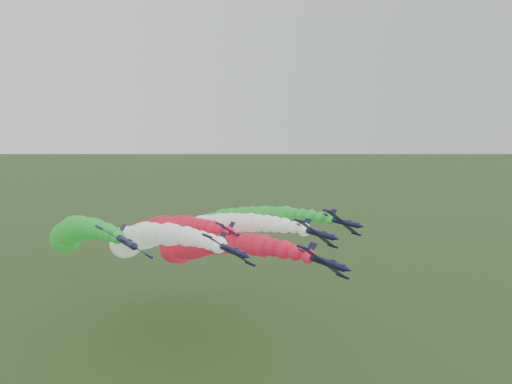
{
  "coord_description": "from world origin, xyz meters",
  "views": [
    {
      "loc": [
        -55.39,
        -66.91,
        56.34
      ],
      "look_at": [
        -7.99,
        6.09,
        44.74
      ],
      "focal_mm": 35.0,
      "sensor_mm": 36.0,
      "label": 1
    }
  ],
  "objects_px": {
    "jet_inner_left": "(138,239)",
    "jet_inner_right": "(206,229)",
    "jet_outer_left": "(71,234)",
    "jet_outer_right": "(229,222)",
    "jet_trail": "(156,231)",
    "jet_lead": "(195,246)"
  },
  "relations": [
    {
      "from": "jet_trail",
      "to": "jet_inner_left",
      "type": "bearing_deg",
      "value": -127.37
    },
    {
      "from": "jet_outer_left",
      "to": "jet_outer_right",
      "type": "xyz_separation_m",
      "value": [
        45.09,
        -2.13,
        -1.3
      ]
    },
    {
      "from": "jet_inner_right",
      "to": "jet_outer_right",
      "type": "distance_m",
      "value": 13.75
    },
    {
      "from": "jet_lead",
      "to": "jet_inner_right",
      "type": "relative_size",
      "value": 1.0
    },
    {
      "from": "jet_inner_left",
      "to": "jet_inner_right",
      "type": "height_order",
      "value": "jet_inner_right"
    },
    {
      "from": "jet_inner_left",
      "to": "jet_outer_left",
      "type": "distance_m",
      "value": 16.8
    },
    {
      "from": "jet_lead",
      "to": "jet_inner_left",
      "type": "bearing_deg",
      "value": 125.92
    },
    {
      "from": "jet_outer_left",
      "to": "jet_trail",
      "type": "bearing_deg",
      "value": 10.76
    },
    {
      "from": "jet_lead",
      "to": "jet_outer_left",
      "type": "relative_size",
      "value": 0.99
    },
    {
      "from": "jet_trail",
      "to": "jet_inner_right",
      "type": "bearing_deg",
      "value": -57.4
    },
    {
      "from": "jet_inner_right",
      "to": "jet_trail",
      "type": "relative_size",
      "value": 0.99
    },
    {
      "from": "jet_outer_left",
      "to": "jet_trail",
      "type": "relative_size",
      "value": 1.0
    },
    {
      "from": "jet_inner_left",
      "to": "jet_inner_right",
      "type": "xyz_separation_m",
      "value": [
        19.02,
        -0.86,
        0.75
      ]
    },
    {
      "from": "jet_inner_left",
      "to": "jet_outer_left",
      "type": "xyz_separation_m",
      "value": [
        -14.39,
        8.52,
        1.59
      ]
    },
    {
      "from": "jet_inner_right",
      "to": "jet_outer_right",
      "type": "height_order",
      "value": "jet_inner_right"
    },
    {
      "from": "jet_inner_left",
      "to": "jet_lead",
      "type": "bearing_deg",
      "value": -54.08
    },
    {
      "from": "jet_outer_right",
      "to": "jet_inner_left",
      "type": "bearing_deg",
      "value": -168.24
    },
    {
      "from": "jet_lead",
      "to": "jet_inner_left",
      "type": "relative_size",
      "value": 0.99
    },
    {
      "from": "jet_lead",
      "to": "jet_trail",
      "type": "height_order",
      "value": "jet_lead"
    },
    {
      "from": "jet_inner_right",
      "to": "jet_outer_right",
      "type": "bearing_deg",
      "value": 31.81
    },
    {
      "from": "jet_inner_left",
      "to": "jet_inner_right",
      "type": "relative_size",
      "value": 1.01
    },
    {
      "from": "jet_inner_right",
      "to": "jet_outer_left",
      "type": "xyz_separation_m",
      "value": [
        -33.41,
        9.37,
        0.84
      ]
    }
  ]
}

